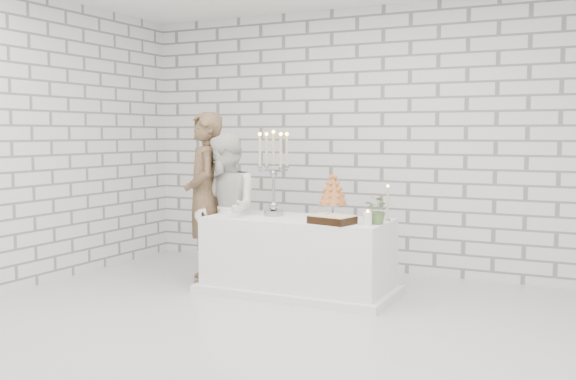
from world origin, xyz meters
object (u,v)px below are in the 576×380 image
object	(u,v)px
groom	(205,197)
bride	(226,210)
cake_table	(298,256)
candelabra	(274,173)
croquembouche	(333,196)

from	to	relation	value
groom	bride	size ratio (longest dim) A/B	1.14
cake_table	groom	xyz separation A→B (m)	(-1.13, 0.07, 0.53)
candelabra	croquembouche	bearing A→B (deg)	0.08
candelabra	croquembouche	distance (m)	0.67
cake_table	croquembouche	xyz separation A→B (m)	(0.35, 0.05, 0.60)
cake_table	candelabra	distance (m)	0.86
cake_table	bride	bearing A→B (deg)	-177.56
groom	candelabra	distance (m)	0.88
bride	groom	bearing A→B (deg)	-155.77
cake_table	bride	world-z (taller)	bride
groom	croquembouche	distance (m)	1.47
bride	croquembouche	world-z (taller)	bride
candelabra	croquembouche	world-z (taller)	candelabra
groom	croquembouche	xyz separation A→B (m)	(1.47, -0.02, 0.08)
cake_table	groom	size ratio (longest dim) A/B	1.00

